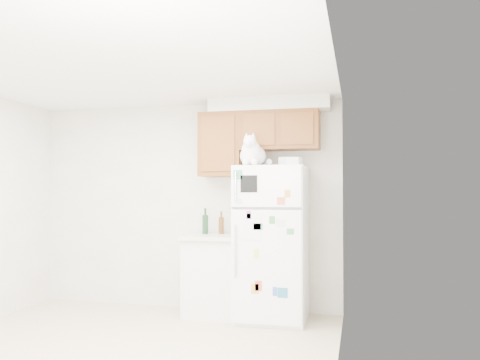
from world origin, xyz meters
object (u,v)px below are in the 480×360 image
(storage_box_back, at_px, (288,162))
(storage_box_front, at_px, (294,162))
(base_counter, at_px, (214,275))
(bottle_green, at_px, (205,221))
(refrigerator, at_px, (272,243))
(cat, at_px, (253,154))
(bottle_amber, at_px, (221,222))

(storage_box_back, bearing_deg, storage_box_front, -35.64)
(base_counter, height_order, bottle_green, bottle_green)
(base_counter, relative_size, bottle_green, 3.01)
(refrigerator, height_order, cat, cat)
(refrigerator, xyz_separation_m, storage_box_front, (0.26, -0.10, 0.89))
(base_counter, bearing_deg, cat, -22.84)
(refrigerator, relative_size, bottle_green, 5.56)
(storage_box_front, bearing_deg, bottle_green, 178.82)
(bottle_green, relative_size, bottle_amber, 1.14)
(refrigerator, distance_m, bottle_amber, 0.73)
(base_counter, xyz_separation_m, cat, (0.50, -0.21, 1.37))
(base_counter, relative_size, storage_box_back, 5.11)
(bottle_green, distance_m, bottle_amber, 0.19)
(refrigerator, height_order, storage_box_front, storage_box_front)
(base_counter, distance_m, storage_box_back, 1.56)
(refrigerator, relative_size, storage_box_front, 11.33)
(storage_box_back, xyz_separation_m, storage_box_front, (0.08, -0.12, -0.01))
(refrigerator, height_order, bottle_green, refrigerator)
(refrigerator, height_order, storage_box_back, storage_box_back)
(storage_box_front, bearing_deg, refrigerator, 173.41)
(base_counter, relative_size, cat, 1.81)
(base_counter, height_order, storage_box_back, storage_box_back)
(storage_box_front, bearing_deg, bottle_amber, 172.82)
(bottle_green, bearing_deg, storage_box_back, -10.34)
(refrigerator, height_order, bottle_amber, refrigerator)
(storage_box_back, bearing_deg, base_counter, -162.13)
(base_counter, distance_m, bottle_green, 0.64)
(refrigerator, bearing_deg, bottle_green, 166.28)
(cat, distance_m, bottle_amber, 0.99)
(bottle_green, xyz_separation_m, bottle_amber, (0.18, 0.06, -0.02))
(cat, distance_m, storage_box_front, 0.46)
(storage_box_back, xyz_separation_m, bottle_green, (-1.02, 0.19, -0.68))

